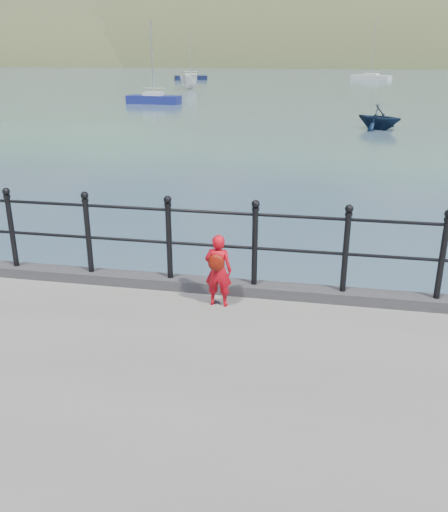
% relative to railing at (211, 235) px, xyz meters
% --- Properties ---
extents(ground, '(600.00, 600.00, 0.00)m').
position_rel_railing_xyz_m(ground, '(-0.00, 0.15, -1.82)').
color(ground, '#2D4251').
rests_on(ground, ground).
extents(kerb, '(60.00, 0.30, 0.15)m').
position_rel_railing_xyz_m(kerb, '(-0.00, -0.00, -0.75)').
color(kerb, '#28282B').
rests_on(kerb, quay).
extents(railing, '(18.11, 0.11, 1.20)m').
position_rel_railing_xyz_m(railing, '(0.00, 0.00, 0.00)').
color(railing, black).
rests_on(railing, kerb).
extents(far_shore, '(830.00, 200.00, 156.00)m').
position_rel_railing_xyz_m(far_shore, '(38.34, 239.56, -24.39)').
color(far_shore, '#333A21').
rests_on(far_shore, ground).
extents(child, '(0.36, 0.31, 0.98)m').
position_rel_railing_xyz_m(child, '(0.19, -0.45, -0.32)').
color(child, red).
rests_on(child, quay).
extents(launch_white, '(2.13, 4.85, 1.83)m').
position_rel_railing_xyz_m(launch_white, '(-15.50, 58.75, -0.91)').
color(launch_white, white).
rests_on(launch_white, ground).
extents(launch_navy, '(3.53, 3.44, 1.42)m').
position_rel_railing_xyz_m(launch_navy, '(4.16, 26.03, -1.12)').
color(launch_navy, black).
rests_on(launch_navy, ground).
extents(sailboat_port, '(4.69, 1.77, 6.88)m').
position_rel_railing_xyz_m(sailboat_port, '(-13.68, 39.49, -1.48)').
color(sailboat_port, navy).
rests_on(sailboat_port, ground).
extents(sailboat_deep, '(6.62, 4.59, 9.48)m').
position_rel_railing_xyz_m(sailboat_deep, '(7.34, 89.17, -1.48)').
color(sailboat_deep, silver).
rests_on(sailboat_deep, ground).
extents(sailboat_left, '(5.30, 3.56, 7.40)m').
position_rel_railing_xyz_m(sailboat_left, '(-21.29, 82.21, -1.48)').
color(sailboat_left, black).
rests_on(sailboat_left, ground).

